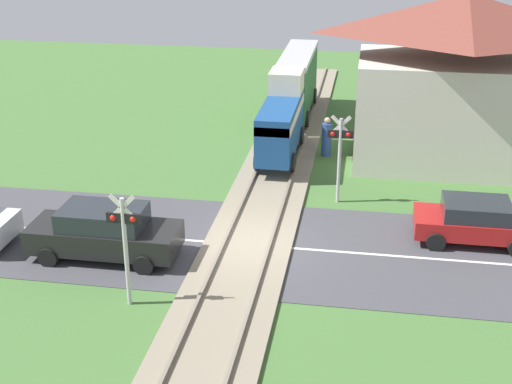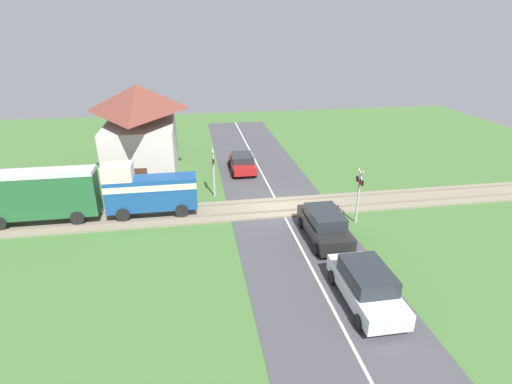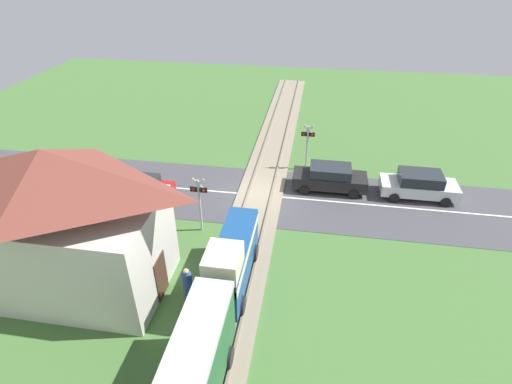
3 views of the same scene
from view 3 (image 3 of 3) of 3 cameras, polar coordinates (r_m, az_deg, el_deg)
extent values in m
plane|color=#426B33|center=(24.64, 0.57, -0.50)|extent=(60.00, 60.00, 0.00)
cube|color=#424247|center=(24.63, 0.57, -0.48)|extent=(48.00, 6.40, 0.02)
cube|color=silver|center=(24.62, 0.57, -0.45)|extent=(48.00, 0.12, 0.00)
cube|color=gray|center=(24.60, 0.57, -0.38)|extent=(2.80, 48.00, 0.12)
cube|color=slate|center=(24.46, 2.24, -0.29)|extent=(0.10, 48.00, 0.12)
cube|color=slate|center=(24.64, -1.09, 0.00)|extent=(0.10, 48.00, 0.12)
cube|color=navy|center=(17.66, -3.22, -9.51)|extent=(1.35, 5.16, 1.90)
cube|color=beige|center=(17.32, -3.27, -8.21)|extent=(1.37, 5.16, 0.36)
cube|color=beige|center=(15.46, -4.74, -9.89)|extent=(1.35, 1.65, 0.90)
cylinder|color=black|center=(19.40, -0.01, -8.64)|extent=(0.14, 0.76, 0.76)
cylinder|color=black|center=(19.62, -4.21, -8.18)|extent=(0.14, 0.76, 0.76)
cylinder|color=black|center=(17.07, -1.85, -15.81)|extent=(0.14, 0.76, 0.76)
cylinder|color=black|center=(17.33, -6.70, -15.15)|extent=(0.14, 0.76, 0.76)
cube|color=#BCBCC1|center=(12.55, -9.73, -22.58)|extent=(1.41, 6.33, 0.24)
cylinder|color=black|center=(15.57, -3.68, -22.46)|extent=(0.14, 0.76, 0.76)
cylinder|color=black|center=(15.85, -9.16, -21.57)|extent=(0.14, 0.76, 0.76)
cube|color=black|center=(25.35, 10.45, 1.71)|extent=(4.56, 1.74, 0.74)
cube|color=#23282D|center=(25.02, 10.59, 3.03)|extent=(2.51, 1.60, 0.59)
cylinder|color=black|center=(24.77, 6.94, 0.26)|extent=(0.60, 0.18, 0.60)
cylinder|color=black|center=(26.27, 7.16, 2.24)|extent=(0.60, 0.18, 0.60)
cylinder|color=black|center=(24.90, 13.75, -0.32)|extent=(0.60, 0.18, 0.60)
cylinder|color=black|center=(26.39, 13.58, 1.68)|extent=(0.60, 0.18, 0.60)
cube|color=#A81919|center=(25.05, -16.09, 0.30)|extent=(3.77, 1.70, 0.59)
cube|color=#23282D|center=(24.77, -16.28, 1.38)|extent=(2.07, 1.57, 0.51)
cylinder|color=black|center=(25.39, -12.73, 0.51)|extent=(0.60, 0.18, 0.60)
cylinder|color=black|center=(24.08, -14.11, -1.59)|extent=(0.60, 0.18, 0.60)
cylinder|color=black|center=(26.35, -17.71, 0.94)|extent=(0.60, 0.18, 0.60)
cylinder|color=black|center=(25.09, -19.29, -1.06)|extent=(0.60, 0.18, 0.60)
cube|color=silver|center=(26.15, 22.17, 0.62)|extent=(4.51, 1.78, 0.69)
cube|color=#23282D|center=(25.83, 22.46, 1.88)|extent=(2.48, 1.64, 0.65)
cylinder|color=black|center=(25.24, 19.14, -0.80)|extent=(0.60, 0.18, 0.60)
cylinder|color=black|center=(26.75, 18.67, 1.25)|extent=(0.60, 0.18, 0.60)
cylinder|color=black|center=(25.98, 25.46, -1.33)|extent=(0.60, 0.18, 0.60)
cylinder|color=black|center=(27.45, 24.66, 0.70)|extent=(0.60, 0.18, 0.60)
cylinder|color=#B7B7B7|center=(27.10, 7.29, 6.25)|extent=(0.12, 0.12, 3.13)
cube|color=black|center=(26.68, 7.44, 8.18)|extent=(0.90, 0.08, 0.28)
sphere|color=red|center=(26.68, 8.02, 8.13)|extent=(0.18, 0.18, 0.18)
sphere|color=red|center=(26.69, 6.86, 8.23)|extent=(0.18, 0.18, 0.18)
cube|color=silver|center=(26.55, 7.49, 8.80)|extent=(0.72, 0.04, 0.72)
cube|color=silver|center=(26.55, 7.49, 8.80)|extent=(0.72, 0.04, 0.72)
cylinder|color=#B7B7B7|center=(21.10, -8.00, -1.97)|extent=(0.12, 0.12, 3.13)
cube|color=black|center=(20.56, -8.20, 0.35)|extent=(0.90, 0.08, 0.28)
sphere|color=red|center=(20.63, -8.92, 0.41)|extent=(0.18, 0.18, 0.18)
sphere|color=red|center=(20.48, -7.48, 0.28)|extent=(0.18, 0.18, 0.18)
cube|color=silver|center=(20.40, -8.27, 1.09)|extent=(0.72, 0.04, 0.72)
cube|color=silver|center=(20.40, -8.27, 1.09)|extent=(0.72, 0.04, 0.72)
cube|color=beige|center=(19.07, -25.01, -7.18)|extent=(7.87, 4.64, 4.30)
pyramid|color=brown|center=(17.12, -27.90, 2.88)|extent=(8.50, 5.01, 1.68)
cube|color=#472D1E|center=(18.05, -13.39, -11.66)|extent=(0.06, 1.10, 2.10)
cylinder|color=#2D4C8E|center=(17.93, -9.73, -13.06)|extent=(0.41, 0.41, 1.41)
sphere|color=tan|center=(17.35, -9.98, -11.11)|extent=(0.26, 0.26, 0.26)
camera|label=1|loc=(40.94, -0.11, 28.11)|focal=50.00mm
camera|label=2|loc=(24.57, 61.15, 9.70)|focal=28.00mm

